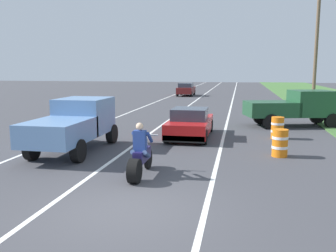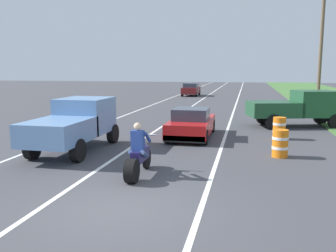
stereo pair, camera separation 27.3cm
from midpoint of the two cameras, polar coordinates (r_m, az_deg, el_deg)
ground_plane at (r=8.56m, az=-7.68°, el=-12.79°), size 160.00×160.00×0.00m
lane_stripe_left_solid at (r=28.83m, az=-5.10°, el=2.63°), size 0.14×120.00×0.01m
lane_stripe_right_solid at (r=27.71m, az=9.37°, el=2.29°), size 0.14×120.00×0.01m
lane_stripe_centre_dashed at (r=28.05m, az=1.99°, el=2.49°), size 0.14×120.00×0.01m
motorcycle_with_rider at (r=10.75m, az=-5.12°, el=-4.90°), size 0.70×2.21×1.62m
sports_car_red at (r=16.95m, az=3.02°, el=0.35°), size 1.84×4.30×1.37m
pickup_truck_left_lane_light_blue at (r=14.48m, az=-14.93°, el=0.50°), size 2.02×4.80×1.98m
pickup_truck_right_shoulder_dark_green at (r=21.24m, az=18.85°, el=2.92°), size 5.14×3.14×1.98m
utility_pole_roadside at (r=28.27m, az=21.86°, el=10.43°), size 0.24×0.24×8.40m
construction_barrel_nearest at (r=13.78m, az=16.56°, el=-2.54°), size 0.58×0.58×1.00m
construction_barrel_mid at (r=17.25m, az=16.32°, el=-0.27°), size 0.58×0.58×1.00m
distant_car_far_ahead at (r=43.09m, az=2.65°, el=5.77°), size 1.80×4.00×1.50m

